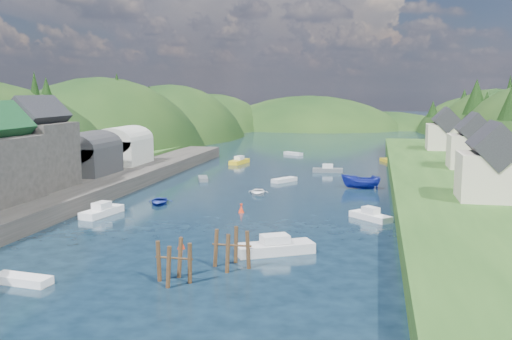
% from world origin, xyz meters
% --- Properties ---
extents(ground, '(600.00, 600.00, 0.00)m').
position_xyz_m(ground, '(0.00, 50.00, 0.00)').
color(ground, black).
rests_on(ground, ground).
extents(hillside_left, '(44.00, 245.56, 52.00)m').
position_xyz_m(hillside_left, '(-45.00, 75.00, -8.03)').
color(hillside_left, black).
rests_on(hillside_left, ground).
extents(far_hills, '(103.00, 68.00, 44.00)m').
position_xyz_m(far_hills, '(1.22, 174.01, -10.80)').
color(far_hills, black).
rests_on(far_hills, ground).
extents(hill_trees, '(91.05, 151.78, 12.46)m').
position_xyz_m(hill_trees, '(-0.35, 64.26, 11.04)').
color(hill_trees, black).
rests_on(hill_trees, ground).
extents(quay_left, '(12.00, 110.00, 2.00)m').
position_xyz_m(quay_left, '(-24.00, 20.00, 1.00)').
color(quay_left, '#2D2B28').
rests_on(quay_left, ground).
extents(terrace_left_grass, '(12.00, 110.00, 2.50)m').
position_xyz_m(terrace_left_grass, '(-31.00, 20.00, 1.25)').
color(terrace_left_grass, '#234719').
rests_on(terrace_left_grass, ground).
extents(boat_sheds, '(7.00, 21.00, 7.50)m').
position_xyz_m(boat_sheds, '(-26.00, 39.00, 5.27)').
color(boat_sheds, '#2D2D30').
rests_on(boat_sheds, quay_left).
extents(terrace_right, '(16.00, 120.00, 2.40)m').
position_xyz_m(terrace_right, '(25.00, 40.00, 1.20)').
color(terrace_right, '#234719').
rests_on(terrace_right, ground).
extents(right_bank_cottages, '(9.00, 59.24, 8.41)m').
position_xyz_m(right_bank_cottages, '(28.00, 48.33, 5.84)').
color(right_bank_cottages, beige).
rests_on(right_bank_cottages, terrace_right).
extents(piling_cluster_near, '(2.87, 2.71, 3.66)m').
position_xyz_m(piling_cluster_near, '(0.56, -3.53, 1.26)').
color(piling_cluster_near, '#382314').
rests_on(piling_cluster_near, ground).
extents(piling_cluster_far, '(3.20, 2.98, 3.64)m').
position_xyz_m(piling_cluster_far, '(3.81, 0.79, 1.25)').
color(piling_cluster_far, '#382314').
rests_on(piling_cluster_far, ground).
extents(channel_buoy_near, '(0.70, 0.70, 1.10)m').
position_xyz_m(channel_buoy_near, '(-1.95, 5.07, 0.48)').
color(channel_buoy_near, red).
rests_on(channel_buoy_near, ground).
extents(channel_buoy_far, '(0.70, 0.70, 1.10)m').
position_xyz_m(channel_buoy_far, '(-0.23, 20.86, 0.48)').
color(channel_buoy_far, red).
rests_on(channel_buoy_far, ground).
extents(moored_boats, '(35.25, 100.82, 2.27)m').
position_xyz_m(moored_boats, '(-0.39, 21.85, 0.62)').
color(moored_boats, silver).
rests_on(moored_boats, ground).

